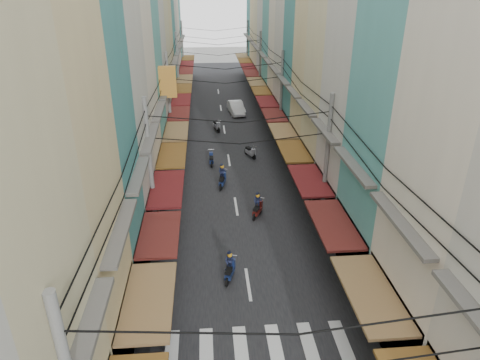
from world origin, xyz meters
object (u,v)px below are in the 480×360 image
traffic_sign (370,269)px  white_car (236,114)px  bicycle (395,290)px  market_umbrella (424,286)px

traffic_sign → white_car: bearing=96.4°
bicycle → traffic_sign: bearing=105.6°
white_car → market_umbrella: market_umbrella is taller
bicycle → traffic_sign: 2.99m
market_umbrella → traffic_sign: size_ratio=0.91×
market_umbrella → traffic_sign: (-1.63, 1.58, -0.21)m
white_car → market_umbrella: (5.17, -33.10, 2.31)m
white_car → traffic_sign: traffic_sign is taller
traffic_sign → market_umbrella: bearing=-44.1°
bicycle → market_umbrella: size_ratio=0.67×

